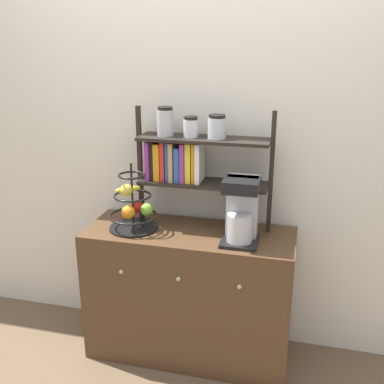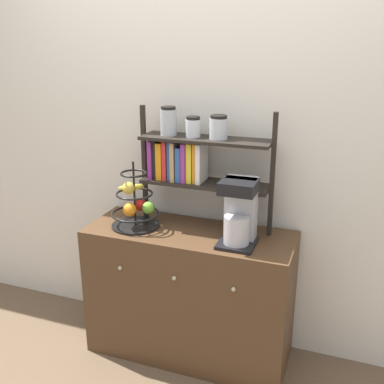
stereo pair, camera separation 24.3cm
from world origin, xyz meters
TOP-DOWN VIEW (x-y plane):
  - ground_plane at (0.00, 0.00)m, footprint 12.00×12.00m
  - wall_back at (0.00, 0.49)m, footprint 7.00×0.05m
  - sideboard at (0.00, 0.22)m, footprint 1.17×0.46m
  - coffee_maker at (0.29, 0.17)m, footprint 0.19×0.21m
  - fruit_stand at (-0.32, 0.19)m, footprint 0.28×0.28m
  - shelf_hutch at (-0.04, 0.34)m, footprint 0.77×0.20m

SIDE VIEW (x-z plane):
  - ground_plane at x=0.00m, z-range 0.00..0.00m
  - sideboard at x=0.00m, z-range 0.00..0.79m
  - fruit_stand at x=-0.32m, z-range 0.72..1.11m
  - coffee_maker at x=0.29m, z-range 0.79..1.14m
  - shelf_hutch at x=-0.04m, z-range 0.87..1.54m
  - wall_back at x=0.00m, z-range 0.00..2.60m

